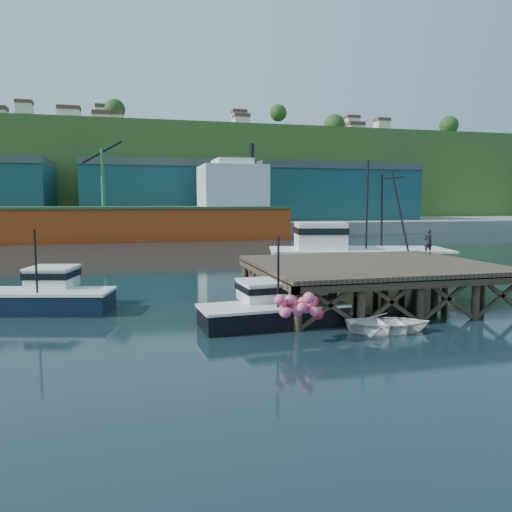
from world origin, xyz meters
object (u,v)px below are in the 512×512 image
object	(u,v)px
trawler	(355,255)
boat_black	(271,308)
dinghy	(389,323)
dockworker	(428,242)
boat_navy	(46,294)

from	to	relation	value
trawler	boat_black	bearing A→B (deg)	-117.46
dinghy	dockworker	bearing A→B (deg)	-28.83
dockworker	boat_black	bearing A→B (deg)	30.45
boat_black	dockworker	world-z (taller)	boat_black
boat_black	dinghy	world-z (taller)	boat_black
boat_navy	boat_black	world-z (taller)	boat_navy
boat_black	boat_navy	bearing A→B (deg)	148.11
boat_black	trawler	world-z (taller)	trawler
boat_black	dinghy	bearing A→B (deg)	-33.71
dockworker	dinghy	bearing A→B (deg)	51.81
boat_navy	dinghy	bearing A→B (deg)	-14.31
trawler	dockworker	xyz separation A→B (m)	(2.62, -4.60, 1.22)
boat_black	trawler	bearing A→B (deg)	46.06
boat_navy	trawler	size ratio (longest dim) A/B	0.54
boat_black	dockworker	distance (m)	13.61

